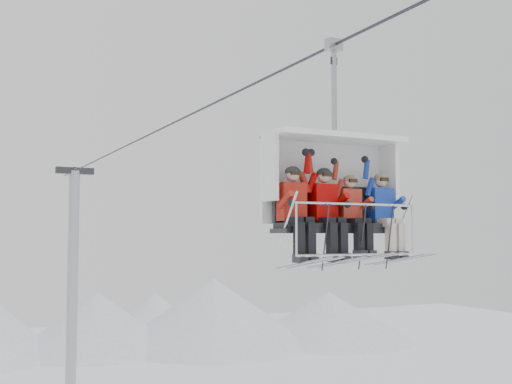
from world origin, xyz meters
name	(u,v)px	position (x,y,z in m)	size (l,w,h in m)	color
ridgeline	(4,324)	(-1.58, 42.05, 2.84)	(72.00, 21.00, 7.00)	silver
lift_tower_right	(72,312)	(0.00, 22.00, 5.78)	(2.00, 1.80, 13.48)	#A3A5A9
haul_cable	(256,83)	(0.00, 0.00, 13.30)	(0.06, 0.06, 50.00)	#2D2D32
chairlift_carrier	(331,184)	(0.00, -3.11, 10.73)	(2.64, 1.17, 3.98)	black
skier_far_left	(295,208)	(-0.94, -3.42, 10.25)	(0.45, 1.69, 1.77)	#A51D12
skier_center_left	(326,209)	(-0.30, -3.42, 10.25)	(0.45, 1.69, 1.77)	#A80503
skier_center_right	(353,212)	(0.26, -3.43, 10.21)	(0.41, 1.69, 1.62)	#A32F1E
skier_far_right	(384,211)	(0.96, -3.42, 10.23)	(0.43, 1.69, 1.70)	#183AAA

